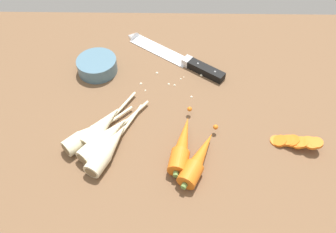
% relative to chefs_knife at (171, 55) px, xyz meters
% --- Properties ---
extents(ground_plane, '(1.20, 0.90, 0.04)m').
position_rel_chefs_knife_xyz_m(ground_plane, '(-0.00, -0.23, -0.03)').
color(ground_plane, brown).
extents(chefs_knife, '(0.30, 0.23, 0.04)m').
position_rel_chefs_knife_xyz_m(chefs_knife, '(0.00, 0.00, 0.00)').
color(chefs_knife, silver).
rests_on(chefs_knife, ground_plane).
extents(whole_carrot, '(0.07, 0.19, 0.04)m').
position_rel_chefs_knife_xyz_m(whole_carrot, '(0.03, -0.34, 0.01)').
color(whole_carrot, orange).
rests_on(whole_carrot, ground_plane).
extents(whole_carrot_second, '(0.10, 0.17, 0.04)m').
position_rel_chefs_knife_xyz_m(whole_carrot_second, '(0.06, -0.37, 0.01)').
color(whole_carrot_second, orange).
rests_on(whole_carrot_second, ground_plane).
extents(parsnip_front, '(0.15, 0.16, 0.04)m').
position_rel_chefs_knife_xyz_m(parsnip_front, '(-0.19, -0.31, 0.01)').
color(parsnip_front, beige).
rests_on(parsnip_front, ground_plane).
extents(parsnip_mid_left, '(0.12, 0.21, 0.04)m').
position_rel_chefs_knife_xyz_m(parsnip_mid_left, '(-0.14, -0.34, 0.01)').
color(parsnip_mid_left, beige).
rests_on(parsnip_mid_left, ground_plane).
extents(parsnip_mid_right, '(0.12, 0.19, 0.04)m').
position_rel_chefs_knife_xyz_m(parsnip_mid_right, '(-0.16, -0.28, 0.01)').
color(parsnip_mid_right, beige).
rests_on(parsnip_mid_right, ground_plane).
extents(parsnip_back, '(0.15, 0.20, 0.04)m').
position_rel_chefs_knife_xyz_m(parsnip_back, '(-0.15, -0.32, 0.01)').
color(parsnip_back, beige).
rests_on(parsnip_back, ground_plane).
extents(carrot_slice_stack, '(0.11, 0.05, 0.04)m').
position_rel_chefs_knife_xyz_m(carrot_slice_stack, '(0.29, -0.32, 0.01)').
color(carrot_slice_stack, orange).
rests_on(carrot_slice_stack, ground_plane).
extents(prep_bowl, '(0.11, 0.11, 0.04)m').
position_rel_chefs_knife_xyz_m(prep_bowl, '(-0.21, -0.07, 0.01)').
color(prep_bowl, slate).
rests_on(prep_bowl, ground_plane).
extents(mince_crumbs, '(0.18, 0.10, 0.01)m').
position_rel_chefs_knife_xyz_m(mince_crumbs, '(0.00, -0.11, -0.00)').
color(mince_crumbs, beige).
rests_on(mince_crumbs, ground_plane).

